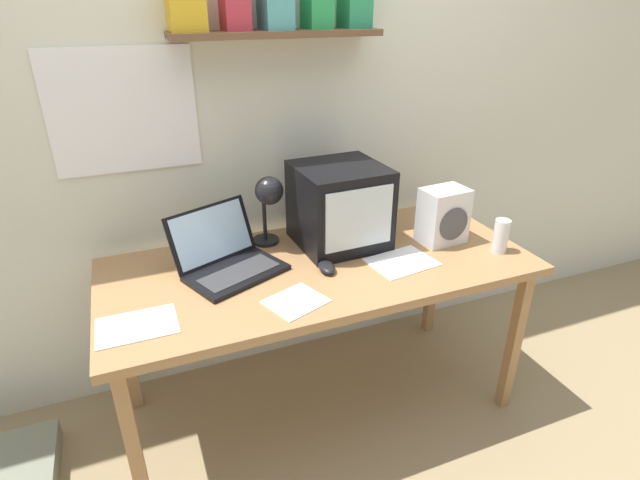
# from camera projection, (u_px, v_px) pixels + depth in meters

# --- Properties ---
(ground_plane) EXTENTS (12.00, 12.00, 0.00)m
(ground_plane) POSITION_uv_depth(u_px,v_px,m) (320.00, 403.00, 2.27)
(ground_plane) COLOR #99825D
(back_wall) EXTENTS (5.60, 0.24, 2.60)m
(back_wall) POSITION_uv_depth(u_px,v_px,m) (277.00, 93.00, 2.10)
(back_wall) COLOR silver
(back_wall) RESTS_ON ground_plane
(corner_desk) EXTENTS (1.66, 0.74, 0.73)m
(corner_desk) POSITION_uv_depth(u_px,v_px,m) (320.00, 276.00, 1.98)
(corner_desk) COLOR #A8784A
(corner_desk) RESTS_ON ground_plane
(crt_monitor) EXTENTS (0.36, 0.36, 0.33)m
(crt_monitor) POSITION_uv_depth(u_px,v_px,m) (339.00, 206.00, 2.05)
(crt_monitor) COLOR black
(crt_monitor) RESTS_ON corner_desk
(laptop) EXTENTS (0.44, 0.41, 0.23)m
(laptop) POSITION_uv_depth(u_px,v_px,m) (226.00, 256.00, 1.88)
(laptop) COLOR black
(laptop) RESTS_ON corner_desk
(desk_lamp) EXTENTS (0.12, 0.18, 0.31)m
(desk_lamp) POSITION_uv_depth(u_px,v_px,m) (269.00, 197.00, 1.98)
(desk_lamp) COLOR black
(desk_lamp) RESTS_ON corner_desk
(juice_glass) EXTENTS (0.06, 0.06, 0.14)m
(juice_glass) POSITION_uv_depth(u_px,v_px,m) (501.00, 237.00, 2.02)
(juice_glass) COLOR white
(juice_glass) RESTS_ON corner_desk
(space_heater) EXTENTS (0.20, 0.15, 0.23)m
(space_heater) POSITION_uv_depth(u_px,v_px,m) (443.00, 216.00, 2.08)
(space_heater) COLOR white
(space_heater) RESTS_ON corner_desk
(computer_mouse) EXTENTS (0.07, 0.11, 0.03)m
(computer_mouse) POSITION_uv_depth(u_px,v_px,m) (327.00, 267.00, 1.89)
(computer_mouse) COLOR black
(computer_mouse) RESTS_ON corner_desk
(open_notebook) EXTENTS (0.23, 0.22, 0.00)m
(open_notebook) POSITION_uv_depth(u_px,v_px,m) (296.00, 301.00, 1.70)
(open_notebook) COLOR white
(open_notebook) RESTS_ON corner_desk
(printed_handout) EXTENTS (0.25, 0.17, 0.00)m
(printed_handout) POSITION_uv_depth(u_px,v_px,m) (137.00, 326.00, 1.58)
(printed_handout) COLOR white
(printed_handout) RESTS_ON corner_desk
(loose_paper_near_laptop) EXTENTS (0.27, 0.22, 0.00)m
(loose_paper_near_laptop) POSITION_uv_depth(u_px,v_px,m) (402.00, 262.00, 1.96)
(loose_paper_near_laptop) COLOR white
(loose_paper_near_laptop) RESTS_ON corner_desk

